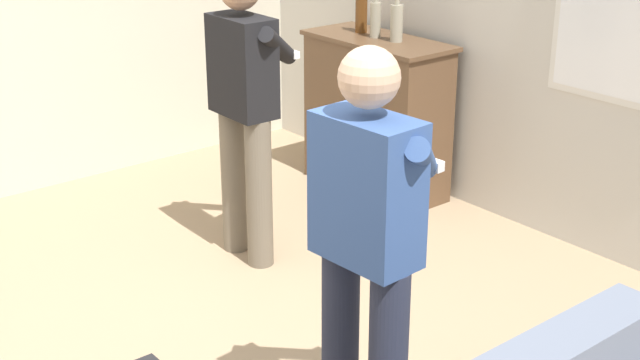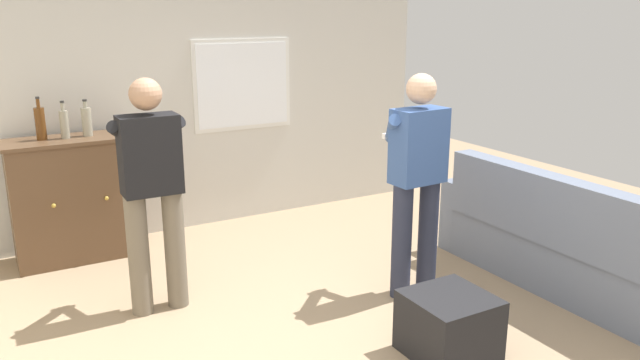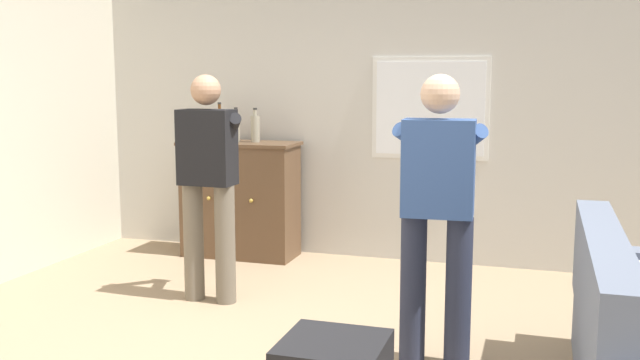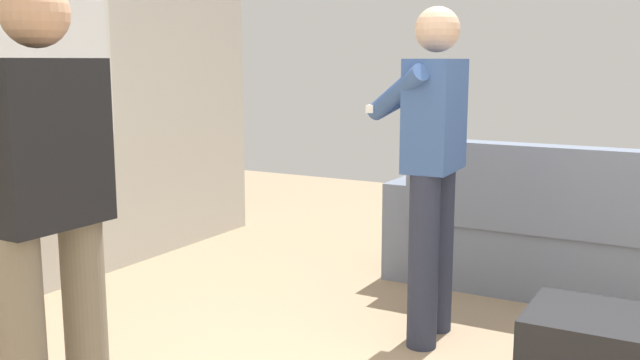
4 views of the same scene
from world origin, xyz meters
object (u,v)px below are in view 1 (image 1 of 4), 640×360
(sideboard_cabinet, at_px, (376,115))
(person_standing_left, at_px, (245,104))
(person_standing_right, at_px, (368,244))
(bottle_wine_green, at_px, (376,19))
(bottle_liquor_amber, at_px, (397,22))
(bottle_spirits_clear, at_px, (361,12))

(sideboard_cabinet, relative_size, person_standing_left, 0.64)
(person_standing_right, bearing_deg, bottle_wine_green, 136.95)
(bottle_wine_green, bearing_deg, bottle_liquor_amber, 6.17)
(bottle_liquor_amber, relative_size, person_standing_left, 0.19)
(bottle_liquor_amber, relative_size, bottle_spirits_clear, 0.87)
(sideboard_cabinet, distance_m, bottle_liquor_amber, 0.68)
(person_standing_right, bearing_deg, bottle_liquor_amber, 134.13)
(bottle_spirits_clear, bearing_deg, sideboard_cabinet, -9.57)
(bottle_wine_green, xyz_separation_m, person_standing_left, (0.36, -1.31, -0.26))
(bottle_wine_green, distance_m, person_standing_right, 2.93)
(sideboard_cabinet, distance_m, person_standing_left, 1.41)
(bottle_wine_green, relative_size, bottle_spirits_clear, 0.88)
(bottle_liquor_amber, height_order, person_standing_left, person_standing_left)
(sideboard_cabinet, height_order, person_standing_right, person_standing_right)
(sideboard_cabinet, height_order, bottle_liquor_amber, bottle_liquor_amber)
(bottle_liquor_amber, distance_m, person_standing_left, 1.37)
(sideboard_cabinet, xyz_separation_m, bottle_liquor_amber, (0.15, 0.02, 0.66))
(bottle_spirits_clear, relative_size, person_standing_right, 0.21)
(bottle_wine_green, height_order, bottle_liquor_amber, bottle_wine_green)
(bottle_spirits_clear, bearing_deg, bottle_wine_green, -10.60)
(bottle_wine_green, xyz_separation_m, person_standing_right, (2.14, -2.00, -0.26))
(person_standing_left, bearing_deg, person_standing_right, -21.11)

